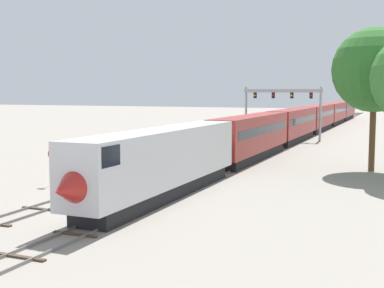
{
  "coord_description": "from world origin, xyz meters",
  "views": [
    {
      "loc": [
        17.66,
        -27.66,
        7.38
      ],
      "look_at": [
        1.0,
        12.0,
        3.0
      ],
      "focal_mm": 48.41,
      "sensor_mm": 36.0,
      "label": 1
    }
  ],
  "objects_px": {
    "passenger_train": "(308,120)",
    "stop_sign": "(52,162)",
    "trackside_tree_left": "(375,70)",
    "signal_gantry": "(282,101)"
  },
  "relations": [
    {
      "from": "passenger_train",
      "to": "stop_sign",
      "type": "relative_size",
      "value": 45.99
    },
    {
      "from": "signal_gantry",
      "to": "trackside_tree_left",
      "type": "relative_size",
      "value": 0.91
    },
    {
      "from": "passenger_train",
      "to": "trackside_tree_left",
      "type": "distance_m",
      "value": 39.71
    },
    {
      "from": "signal_gantry",
      "to": "stop_sign",
      "type": "xyz_separation_m",
      "value": [
        -7.75,
        -45.47,
        -4.04
      ]
    },
    {
      "from": "passenger_train",
      "to": "signal_gantry",
      "type": "bearing_deg",
      "value": -103.41
    },
    {
      "from": "passenger_train",
      "to": "trackside_tree_left",
      "type": "height_order",
      "value": "trackside_tree_left"
    },
    {
      "from": "passenger_train",
      "to": "stop_sign",
      "type": "xyz_separation_m",
      "value": [
        -10.0,
        -54.91,
        -0.74
      ]
    },
    {
      "from": "signal_gantry",
      "to": "trackside_tree_left",
      "type": "height_order",
      "value": "trackside_tree_left"
    },
    {
      "from": "trackside_tree_left",
      "to": "stop_sign",
      "type": "bearing_deg",
      "value": -141.69
    },
    {
      "from": "signal_gantry",
      "to": "stop_sign",
      "type": "distance_m",
      "value": 46.3
    }
  ]
}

